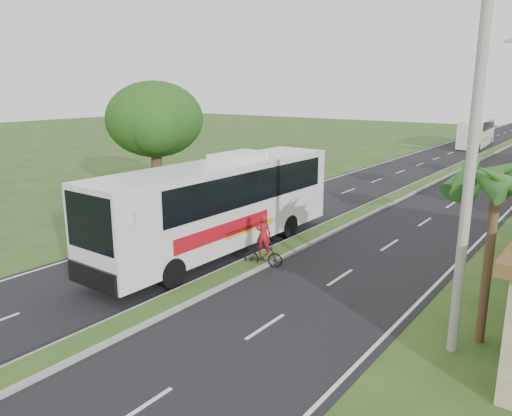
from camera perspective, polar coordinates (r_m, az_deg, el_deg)
The scene contains 11 objects.
ground at distance 17.81m, azimuth -8.30°, elevation -10.25°, with size 180.00×180.00×0.00m, color #2A491A.
road_asphalt at distance 34.29m, azimuth 15.76°, elevation 1.15°, with size 14.00×160.00×0.02m, color black.
median_strip at distance 34.27m, azimuth 15.77°, elevation 1.30°, with size 1.20×160.00×0.18m.
lane_edge_left at distance 37.09m, azimuth 6.06°, elevation 2.51°, with size 0.12×160.00×0.01m, color silver.
lane_edge_right at distance 32.64m, azimuth 26.79°, elevation -0.47°, with size 0.12×160.00×0.01m, color silver.
palm_verge_a at distance 14.90m, azimuth 25.91°, elevation 2.84°, with size 2.40×2.40×5.45m.
shade_tree at distance 32.04m, azimuth -11.62°, elevation 9.62°, with size 6.30×6.00×7.54m.
utility_pole_a at distance 13.89m, azimuth 23.50°, elevation 6.29°, with size 1.60×0.28×11.00m.
coach_bus_main at distance 21.84m, azimuth -3.96°, elevation 0.93°, with size 2.96×13.32×4.29m.
coach_bus_far at distance 66.42m, azimuth 23.91°, elevation 8.00°, with size 3.15×11.26×3.24m.
motorcyclist at distance 20.28m, azimuth 0.85°, elevation -4.60°, with size 1.63×1.07×2.21m.
Camera 1 is at (11.56, -11.46, 7.22)m, focal length 35.00 mm.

